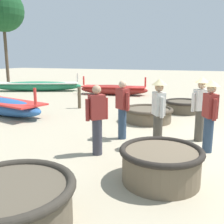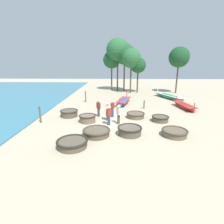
% 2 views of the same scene
% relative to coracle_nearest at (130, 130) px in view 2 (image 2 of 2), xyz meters
% --- Properties ---
extents(ground_plane, '(80.00, 80.00, 0.00)m').
position_rel_coracle_nearest_xyz_m(ground_plane, '(-1.05, 1.50, -0.32)').
color(ground_plane, tan).
extents(coracle_nearest, '(1.77, 1.77, 0.59)m').
position_rel_coracle_nearest_xyz_m(coracle_nearest, '(0.00, 0.00, 0.00)').
color(coracle_nearest, brown).
rests_on(coracle_nearest, ground).
extents(coracle_tilted, '(1.49, 1.49, 0.48)m').
position_rel_coracle_nearest_xyz_m(coracle_tilted, '(2.87, 2.96, -0.06)').
color(coracle_tilted, brown).
rests_on(coracle_tilted, ground).
extents(coracle_weathered, '(1.96, 1.96, 0.48)m').
position_rel_coracle_nearest_xyz_m(coracle_weathered, '(-2.34, -0.24, -0.06)').
color(coracle_weathered, brown).
rests_on(coracle_weathered, ground).
extents(coracle_front_left, '(1.68, 1.68, 0.48)m').
position_rel_coracle_nearest_xyz_m(coracle_front_left, '(0.82, 3.91, -0.06)').
color(coracle_front_left, brown).
rests_on(coracle_front_left, ground).
extents(coracle_far_left, '(1.93, 1.93, 0.48)m').
position_rel_coracle_nearest_xyz_m(coracle_far_left, '(-3.63, -2.01, -0.06)').
color(coracle_far_left, brown).
rests_on(coracle_far_left, ground).
extents(coracle_front_right, '(1.67, 1.67, 0.63)m').
position_rel_coracle_nearest_xyz_m(coracle_front_right, '(-5.45, 4.13, 0.02)').
color(coracle_front_right, brown).
rests_on(coracle_front_right, ground).
extents(coracle_beside_post, '(1.81, 1.81, 0.47)m').
position_rel_coracle_nearest_xyz_m(coracle_beside_post, '(3.14, -0.14, -0.06)').
color(coracle_beside_post, brown).
rests_on(coracle_beside_post, ground).
extents(coracle_upturned, '(1.46, 1.46, 0.62)m').
position_rel_coracle_nearest_xyz_m(coracle_upturned, '(-3.45, 2.62, 0.01)').
color(coracle_upturned, brown).
rests_on(coracle_upturned, ground).
extents(long_boat_green_hull, '(2.13, 4.55, 1.15)m').
position_rel_coracle_nearest_xyz_m(long_boat_green_hull, '(-0.09, 9.45, 0.01)').
color(long_boat_green_hull, '#285693').
rests_on(long_boat_green_hull, ground).
extents(long_boat_white_hull, '(1.55, 4.13, 1.06)m').
position_rel_coracle_nearest_xyz_m(long_boat_white_hull, '(6.59, 7.40, -0.01)').
color(long_boat_white_hull, maroon).
rests_on(long_boat_white_hull, ground).
extents(long_boat_red_hull, '(3.24, 5.71, 1.15)m').
position_rel_coracle_nearest_xyz_m(long_boat_red_hull, '(6.39, 12.72, 0.01)').
color(long_boat_red_hull, '#237551').
rests_on(long_boat_red_hull, ground).
extents(fisherman_crouching, '(0.38, 0.44, 1.67)m').
position_rel_coracle_nearest_xyz_m(fisherman_crouching, '(-0.78, 2.15, 0.64)').
color(fisherman_crouching, '#4C473D').
rests_on(fisherman_crouching, ground).
extents(fisherman_standing_left, '(0.46, 0.37, 1.67)m').
position_rel_coracle_nearest_xyz_m(fisherman_standing_left, '(-1.73, 3.05, 0.64)').
color(fisherman_standing_left, '#4C473D').
rests_on(fisherman_standing_left, ground).
extents(fisherman_hauling, '(0.38, 0.45, 1.57)m').
position_rel_coracle_nearest_xyz_m(fisherman_hauling, '(-1.33, 4.09, 0.52)').
color(fisherman_hauling, '#2D425B').
rests_on(fisherman_hauling, ground).
extents(fisherman_standing_right, '(0.41, 0.39, 1.57)m').
position_rel_coracle_nearest_xyz_m(fisherman_standing_right, '(-2.65, 4.21, 0.52)').
color(fisherman_standing_right, '#383842').
rests_on(fisherman_standing_right, ground).
extents(fisherman_with_hat, '(0.48, 0.36, 1.67)m').
position_rel_coracle_nearest_xyz_m(fisherman_with_hat, '(-1.57, 1.91, 0.64)').
color(fisherman_with_hat, '#2D425B').
rests_on(fisherman_with_hat, ground).
extents(mooring_post_mid_beach, '(0.14, 0.14, 1.43)m').
position_rel_coracle_nearest_xyz_m(mooring_post_mid_beach, '(-7.42, 2.32, 0.39)').
color(mooring_post_mid_beach, brown).
rests_on(mooring_post_mid_beach, ground).
extents(mooring_post_inland, '(0.14, 0.14, 0.92)m').
position_rel_coracle_nearest_xyz_m(mooring_post_inland, '(2.10, 7.25, 0.14)').
color(mooring_post_inland, brown).
rests_on(mooring_post_inland, ground).
extents(mooring_post_shoreline, '(0.14, 0.14, 1.46)m').
position_rel_coracle_nearest_xyz_m(mooring_post_shoreline, '(-4.94, 10.28, 0.41)').
color(mooring_post_shoreline, brown).
rests_on(mooring_post_shoreline, ground).
extents(tree_rightmost, '(2.99, 2.99, 6.80)m').
position_rel_coracle_nearest_xyz_m(tree_rightmost, '(-1.88, 20.28, 4.96)').
color(tree_rightmost, '#4C3D2D').
rests_on(tree_rightmost, ground).
extents(tree_tall_back, '(2.50, 2.50, 5.70)m').
position_rel_coracle_nearest_xyz_m(tree_tall_back, '(2.49, 17.76, 4.10)').
color(tree_tall_back, '#4C3D2D').
rests_on(tree_tall_back, ground).
extents(tree_center, '(3.11, 3.11, 7.10)m').
position_rel_coracle_nearest_xyz_m(tree_center, '(1.31, 17.34, 5.19)').
color(tree_center, '#4C3D2D').
rests_on(tree_center, ground).
extents(tree_right_mid, '(3.51, 3.51, 8.01)m').
position_rel_coracle_nearest_xyz_m(tree_right_mid, '(0.32, 19.37, 5.91)').
color(tree_right_mid, '#4C3D2D').
rests_on(tree_right_mid, ground).
extents(tree_left_mid, '(3.20, 3.20, 7.29)m').
position_rel_coracle_nearest_xyz_m(tree_left_mid, '(8.82, 17.37, 5.35)').
color(tree_left_mid, '#4C3D2D').
rests_on(tree_left_mid, ground).
extents(tree_leftmost, '(3.88, 3.88, 8.85)m').
position_rel_coracle_nearest_xyz_m(tree_leftmost, '(-0.84, 19.61, 6.56)').
color(tree_leftmost, '#4C3D2D').
rests_on(tree_leftmost, ground).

